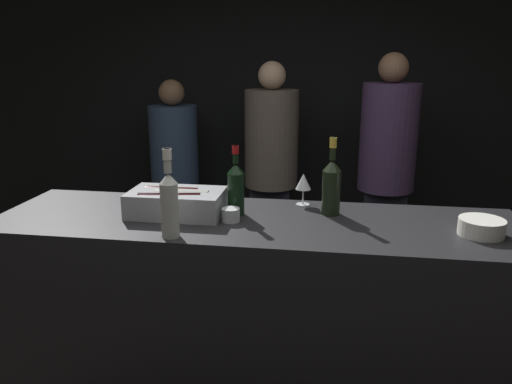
{
  "coord_description": "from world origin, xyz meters",
  "views": [
    {
      "loc": [
        0.33,
        -1.78,
        1.82
      ],
      "look_at": [
        0.0,
        0.37,
        1.22
      ],
      "focal_mm": 35.0,
      "sensor_mm": 36.0,
      "label": 1
    }
  ],
  "objects_px": {
    "wine_glass": "(303,183)",
    "white_wine_bottle": "(169,201)",
    "bowl_white": "(482,227)",
    "person_grey_polo": "(386,167)",
    "red_wine_bottle_burgundy": "(236,187)",
    "champagne_bottle": "(331,185)",
    "person_in_hoodie": "(175,168)",
    "ice_bin_with_bottles": "(176,202)",
    "person_blond_tee": "(271,165)",
    "candle_votive": "(231,215)"
  },
  "relations": [
    {
      "from": "wine_glass",
      "to": "white_wine_bottle",
      "type": "distance_m",
      "value": 0.74
    },
    {
      "from": "champagne_bottle",
      "to": "person_in_hoodie",
      "type": "distance_m",
      "value": 2.17
    },
    {
      "from": "person_grey_polo",
      "to": "candle_votive",
      "type": "bearing_deg",
      "value": 17.89
    },
    {
      "from": "candle_votive",
      "to": "white_wine_bottle",
      "type": "height_order",
      "value": "white_wine_bottle"
    },
    {
      "from": "person_in_hoodie",
      "to": "person_blond_tee",
      "type": "height_order",
      "value": "person_blond_tee"
    },
    {
      "from": "ice_bin_with_bottles",
      "to": "person_grey_polo",
      "type": "distance_m",
      "value": 1.9
    },
    {
      "from": "ice_bin_with_bottles",
      "to": "person_in_hoodie",
      "type": "height_order",
      "value": "person_in_hoodie"
    },
    {
      "from": "person_in_hoodie",
      "to": "person_blond_tee",
      "type": "bearing_deg",
      "value": -73.88
    },
    {
      "from": "wine_glass",
      "to": "white_wine_bottle",
      "type": "xyz_separation_m",
      "value": [
        -0.51,
        -0.53,
        0.04
      ]
    },
    {
      "from": "white_wine_bottle",
      "to": "person_grey_polo",
      "type": "height_order",
      "value": "person_grey_polo"
    },
    {
      "from": "ice_bin_with_bottles",
      "to": "white_wine_bottle",
      "type": "xyz_separation_m",
      "value": [
        0.06,
        -0.28,
        0.09
      ]
    },
    {
      "from": "red_wine_bottle_burgundy",
      "to": "champagne_bottle",
      "type": "xyz_separation_m",
      "value": [
        0.44,
        0.07,
        0.01
      ]
    },
    {
      "from": "wine_glass",
      "to": "candle_votive",
      "type": "xyz_separation_m",
      "value": [
        -0.3,
        -0.3,
        -0.08
      ]
    },
    {
      "from": "white_wine_bottle",
      "to": "red_wine_bottle_burgundy",
      "type": "bearing_deg",
      "value": 57.9
    },
    {
      "from": "ice_bin_with_bottles",
      "to": "red_wine_bottle_burgundy",
      "type": "distance_m",
      "value": 0.29
    },
    {
      "from": "champagne_bottle",
      "to": "person_grey_polo",
      "type": "xyz_separation_m",
      "value": [
        0.4,
        1.42,
        -0.22
      ]
    },
    {
      "from": "red_wine_bottle_burgundy",
      "to": "person_grey_polo",
      "type": "bearing_deg",
      "value": 60.9
    },
    {
      "from": "person_blond_tee",
      "to": "red_wine_bottle_burgundy",
      "type": "bearing_deg",
      "value": -119.81
    },
    {
      "from": "bowl_white",
      "to": "person_grey_polo",
      "type": "bearing_deg",
      "value": 97.97
    },
    {
      "from": "person_grey_polo",
      "to": "wine_glass",
      "type": "bearing_deg",
      "value": 23.12
    },
    {
      "from": "person_grey_polo",
      "to": "red_wine_bottle_burgundy",
      "type": "bearing_deg",
      "value": 16.37
    },
    {
      "from": "ice_bin_with_bottles",
      "to": "red_wine_bottle_burgundy",
      "type": "xyz_separation_m",
      "value": [
        0.27,
        0.05,
        0.07
      ]
    },
    {
      "from": "ice_bin_with_bottles",
      "to": "person_grey_polo",
      "type": "height_order",
      "value": "person_grey_polo"
    },
    {
      "from": "ice_bin_with_bottles",
      "to": "person_blond_tee",
      "type": "xyz_separation_m",
      "value": [
        0.24,
        1.66,
        -0.18
      ]
    },
    {
      "from": "ice_bin_with_bottles",
      "to": "person_grey_polo",
      "type": "relative_size",
      "value": 0.24
    },
    {
      "from": "red_wine_bottle_burgundy",
      "to": "person_blond_tee",
      "type": "xyz_separation_m",
      "value": [
        -0.03,
        1.61,
        -0.25
      ]
    },
    {
      "from": "wine_glass",
      "to": "red_wine_bottle_burgundy",
      "type": "height_order",
      "value": "red_wine_bottle_burgundy"
    },
    {
      "from": "champagne_bottle",
      "to": "person_in_hoodie",
      "type": "height_order",
      "value": "person_in_hoodie"
    },
    {
      "from": "bowl_white",
      "to": "person_grey_polo",
      "type": "relative_size",
      "value": 0.1
    },
    {
      "from": "bowl_white",
      "to": "champagne_bottle",
      "type": "height_order",
      "value": "champagne_bottle"
    },
    {
      "from": "white_wine_bottle",
      "to": "red_wine_bottle_burgundy",
      "type": "xyz_separation_m",
      "value": [
        0.21,
        0.33,
        -0.02
      ]
    },
    {
      "from": "person_in_hoodie",
      "to": "person_blond_tee",
      "type": "relative_size",
      "value": 0.92
    },
    {
      "from": "candle_votive",
      "to": "person_grey_polo",
      "type": "height_order",
      "value": "person_grey_polo"
    },
    {
      "from": "champagne_bottle",
      "to": "person_in_hoodie",
      "type": "xyz_separation_m",
      "value": [
        -1.31,
        1.7,
        -0.35
      ]
    },
    {
      "from": "person_in_hoodie",
      "to": "wine_glass",
      "type": "bearing_deg",
      "value": -116.13
    },
    {
      "from": "red_wine_bottle_burgundy",
      "to": "person_in_hoodie",
      "type": "bearing_deg",
      "value": 116.27
    },
    {
      "from": "white_wine_bottle",
      "to": "person_in_hoodie",
      "type": "height_order",
      "value": "person_in_hoodie"
    },
    {
      "from": "person_grey_polo",
      "to": "white_wine_bottle",
      "type": "bearing_deg",
      "value": 15.81
    },
    {
      "from": "red_wine_bottle_burgundy",
      "to": "champagne_bottle",
      "type": "height_order",
      "value": "champagne_bottle"
    },
    {
      "from": "bowl_white",
      "to": "person_blond_tee",
      "type": "relative_size",
      "value": 0.11
    },
    {
      "from": "candle_votive",
      "to": "person_grey_polo",
      "type": "bearing_deg",
      "value": 62.42
    },
    {
      "from": "champagne_bottle",
      "to": "person_blond_tee",
      "type": "height_order",
      "value": "person_blond_tee"
    },
    {
      "from": "white_wine_bottle",
      "to": "red_wine_bottle_burgundy",
      "type": "relative_size",
      "value": 1.13
    },
    {
      "from": "white_wine_bottle",
      "to": "champagne_bottle",
      "type": "distance_m",
      "value": 0.76
    },
    {
      "from": "bowl_white",
      "to": "person_grey_polo",
      "type": "height_order",
      "value": "person_grey_polo"
    },
    {
      "from": "white_wine_bottle",
      "to": "champagne_bottle",
      "type": "height_order",
      "value": "white_wine_bottle"
    },
    {
      "from": "wine_glass",
      "to": "person_grey_polo",
      "type": "relative_size",
      "value": 0.09
    },
    {
      "from": "person_in_hoodie",
      "to": "champagne_bottle",
      "type": "bearing_deg",
      "value": -115.22
    },
    {
      "from": "red_wine_bottle_burgundy",
      "to": "bowl_white",
      "type": "bearing_deg",
      "value": -6.3
    },
    {
      "from": "red_wine_bottle_burgundy",
      "to": "person_blond_tee",
      "type": "height_order",
      "value": "person_blond_tee"
    }
  ]
}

